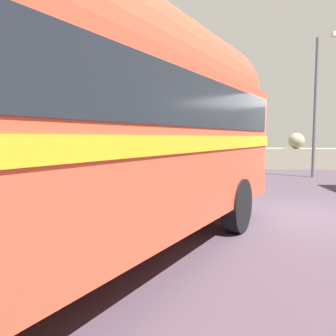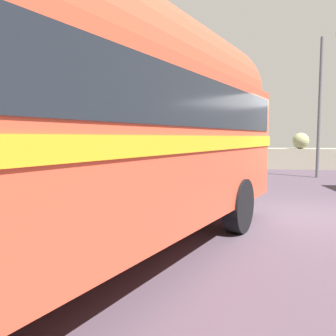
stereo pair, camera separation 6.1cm
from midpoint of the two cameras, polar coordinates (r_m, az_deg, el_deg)
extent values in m
cube|color=#463845|center=(8.03, 21.83, -7.42)|extent=(32.00, 26.00, 0.02)
cube|color=gray|center=(19.52, 13.10, 1.62)|extent=(31.36, 1.80, 1.10)
cube|color=gray|center=(21.29, -19.86, 5.06)|extent=(1.78, 1.75, 1.37)
cube|color=tan|center=(19.56, -7.17, 4.82)|extent=(1.28, 1.32, 1.01)
sphere|color=gray|center=(19.51, 5.40, 5.36)|extent=(1.38, 1.38, 1.38)
sphere|color=#959B68|center=(19.44, 21.30, 4.24)|extent=(0.84, 0.84, 0.84)
cylinder|color=black|center=(7.21, -5.05, -4.51)|extent=(0.63, 0.99, 0.96)
cylinder|color=black|center=(6.23, 11.92, -6.14)|extent=(0.63, 0.99, 0.96)
cube|color=#D4472F|center=(4.39, -12.90, 3.27)|extent=(5.48, 8.67, 2.10)
cylinder|color=#D4472F|center=(4.48, -13.18, 16.82)|extent=(5.16, 8.28, 2.20)
cube|color=orange|center=(4.39, -12.91, 3.96)|extent=(5.55, 8.77, 0.20)
cube|color=black|center=(4.41, -13.05, 10.80)|extent=(5.38, 8.38, 0.64)
cube|color=silver|center=(8.12, 8.19, -2.00)|extent=(2.16, 1.03, 0.28)
cylinder|color=#5B5B60|center=(15.68, 24.01, 9.01)|extent=(0.14, 0.14, 5.77)
camera|label=1|loc=(0.03, -89.59, 0.04)|focal=36.65mm
camera|label=2|loc=(0.03, 90.41, -0.04)|focal=36.65mm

